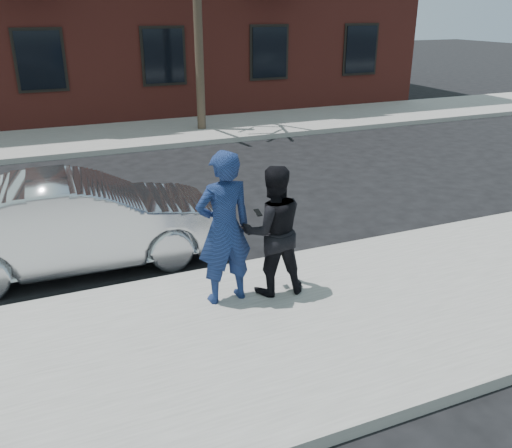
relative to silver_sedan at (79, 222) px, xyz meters
name	(u,v)px	position (x,y,z in m)	size (l,w,h in m)	color
ground	(120,363)	(0.06, -2.72, -0.71)	(100.00, 100.00, 0.00)	black
near_sidewalk	(123,371)	(0.06, -2.97, -0.64)	(50.00, 3.50, 0.15)	gray
near_curb	(99,295)	(0.06, -1.17, -0.64)	(50.00, 0.10, 0.15)	#999691
far_sidewalk	(50,142)	(0.06, 8.53, -0.64)	(50.00, 3.50, 0.15)	gray
far_curb	(55,157)	(0.06, 6.73, -0.64)	(50.00, 0.10, 0.15)	#999691
silver_sedan	(79,222)	(0.00, 0.00, 0.00)	(1.50, 4.31, 1.42)	#B7BABF
man_hoodie	(224,228)	(1.56, -2.07, 0.44)	(0.76, 0.54, 1.99)	navy
man_peacoat	(273,231)	(2.21, -2.11, 0.31)	(0.93, 0.77, 1.74)	black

